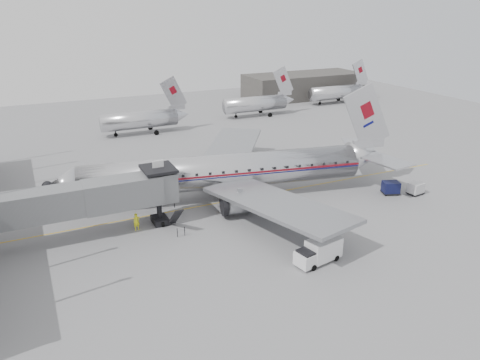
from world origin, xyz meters
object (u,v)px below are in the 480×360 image
object	(u,v)px
baggage_cart_navy	(391,187)
baggage_cart_white	(416,188)
ramp_worker	(137,222)
airliner	(230,171)
service_van	(319,251)

from	to	relation	value
baggage_cart_navy	baggage_cart_white	xyz separation A→B (m)	(2.83, -1.43, -0.07)
baggage_cart_navy	baggage_cart_white	size ratio (longest dim) A/B	1.19
baggage_cart_navy	baggage_cart_white	world-z (taller)	baggage_cart_navy
baggage_cart_white	ramp_worker	distance (m)	34.83
airliner	baggage_cart_navy	size ratio (longest dim) A/B	16.98
baggage_cart_navy	baggage_cart_white	bearing A→B (deg)	-6.98
airliner	ramp_worker	bearing A→B (deg)	-151.08
airliner	service_van	world-z (taller)	airliner
airliner	ramp_worker	xyz separation A→B (m)	(-12.84, -4.20, -2.46)
service_van	baggage_cart_navy	world-z (taller)	service_van
service_van	ramp_worker	world-z (taller)	service_van
service_van	baggage_cart_white	world-z (taller)	service_van
airliner	baggage_cart_navy	world-z (taller)	airliner
service_van	baggage_cart_navy	bearing A→B (deg)	19.12
baggage_cart_navy	baggage_cart_white	distance (m)	3.18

